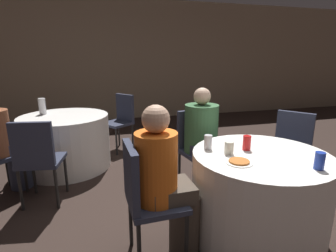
# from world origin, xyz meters

# --- Properties ---
(ground_plane) EXTENTS (16.00, 16.00, 0.00)m
(ground_plane) POSITION_xyz_m (0.00, 0.00, 0.00)
(ground_plane) COLOR #332621
(wall_back) EXTENTS (16.00, 0.06, 2.80)m
(wall_back) POSITION_xyz_m (0.00, 4.74, 1.40)
(wall_back) COLOR gray
(wall_back) RESTS_ON ground_plane
(table_near) EXTENTS (1.09, 1.09, 0.73)m
(table_near) POSITION_xyz_m (0.08, -0.05, 0.36)
(table_near) COLOR white
(table_near) RESTS_ON ground_plane
(table_far) EXTENTS (1.15, 1.15, 0.73)m
(table_far) POSITION_xyz_m (-1.59, 1.89, 0.36)
(table_far) COLOR white
(table_far) RESTS_ON ground_plane
(chair_near_north) EXTENTS (0.47, 0.47, 0.90)m
(chair_near_north) POSITION_xyz_m (-0.10, 0.89, 0.55)
(chair_near_north) COLOR #2D3347
(chair_near_north) RESTS_ON ground_plane
(chair_near_west) EXTENTS (0.42, 0.41, 0.90)m
(chair_near_west) POSITION_xyz_m (-0.88, -0.08, 0.55)
(chair_near_west) COLOR #2D3347
(chair_near_west) RESTS_ON ground_plane
(chair_near_northeast) EXTENTS (0.56, 0.56, 0.90)m
(chair_near_northeast) POSITION_xyz_m (0.85, 0.52, 0.55)
(chair_near_northeast) COLOR #2D3347
(chair_near_northeast) RESTS_ON ground_plane
(chair_far_northeast) EXTENTS (0.56, 0.56, 0.90)m
(chair_far_northeast) POSITION_xyz_m (-0.79, 2.46, 0.55)
(chair_far_northeast) COLOR #2D3347
(chair_far_northeast) RESTS_ON ground_plane
(chair_far_south) EXTENTS (0.46, 0.46, 0.90)m
(chair_far_south) POSITION_xyz_m (-1.75, 0.92, 0.55)
(chair_far_south) COLOR #2D3347
(chair_far_south) RESTS_ON ground_plane
(person_green_jacket) EXTENTS (0.40, 0.52, 1.17)m
(person_green_jacket) POSITION_xyz_m (-0.07, 0.74, 0.61)
(person_green_jacket) COLOR #33384C
(person_green_jacket) RESTS_ON ground_plane
(person_floral_shirt) EXTENTS (0.46, 0.46, 1.14)m
(person_floral_shirt) POSITION_xyz_m (-2.17, 1.31, 0.58)
(person_floral_shirt) COLOR #33384C
(person_floral_shirt) RESTS_ON ground_plane
(person_orange_shirt) EXTENTS (0.49, 0.30, 1.17)m
(person_orange_shirt) POSITION_xyz_m (-0.71, -0.08, 0.58)
(person_orange_shirt) COLOR #4C4238
(person_orange_shirt) RESTS_ON ground_plane
(pizza_plate_near) EXTENTS (0.20, 0.20, 0.02)m
(pizza_plate_near) POSITION_xyz_m (-0.19, -0.16, 0.73)
(pizza_plate_near) COLOR white
(pizza_plate_near) RESTS_ON table_near
(soda_can_red) EXTENTS (0.07, 0.07, 0.12)m
(soda_can_red) POSITION_xyz_m (0.01, 0.07, 0.79)
(soda_can_red) COLOR red
(soda_can_red) RESTS_ON table_near
(soda_can_blue) EXTENTS (0.07, 0.07, 0.12)m
(soda_can_blue) POSITION_xyz_m (0.28, -0.41, 0.79)
(soda_can_blue) COLOR #1E38A5
(soda_can_blue) RESTS_ON table_near
(soda_can_silver) EXTENTS (0.07, 0.07, 0.12)m
(soda_can_silver) POSITION_xyz_m (-0.29, 0.17, 0.79)
(soda_can_silver) COLOR silver
(soda_can_silver) RESTS_ON table_near
(cup_near) EXTENTS (0.07, 0.07, 0.10)m
(cup_near) POSITION_xyz_m (-0.17, 0.02, 0.78)
(cup_near) COLOR silver
(cup_near) RESTS_ON table_near
(bottle_far) EXTENTS (0.09, 0.09, 0.22)m
(bottle_far) POSITION_xyz_m (-1.87, 2.08, 0.83)
(bottle_far) COLOR white
(bottle_far) RESTS_ON table_far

